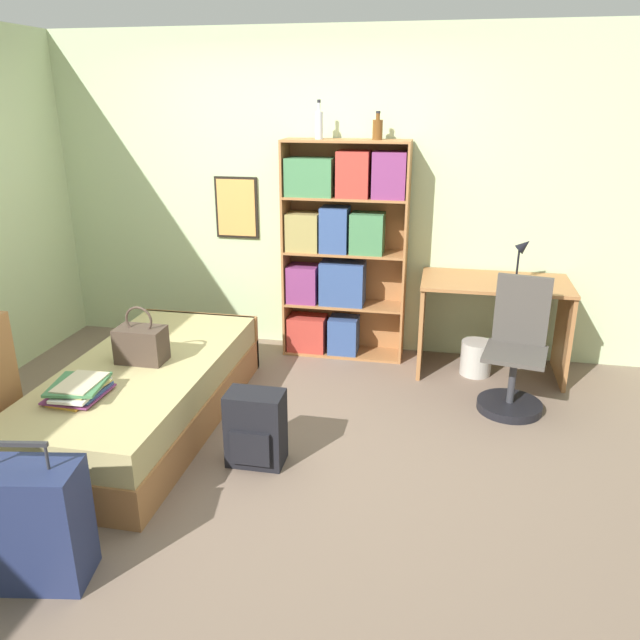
# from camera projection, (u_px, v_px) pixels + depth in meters

# --- Properties ---
(ground_plane) EXTENTS (14.00, 14.00, 0.00)m
(ground_plane) POSITION_uv_depth(u_px,v_px,m) (252.00, 434.00, 4.07)
(ground_plane) COLOR #756051
(wall_back) EXTENTS (10.00, 0.09, 2.60)m
(wall_back) POSITION_uv_depth(u_px,v_px,m) (306.00, 196.00, 5.18)
(wall_back) COLOR beige
(wall_back) RESTS_ON ground_plane
(bed) EXTENTS (0.94, 2.09, 0.44)m
(bed) POSITION_uv_depth(u_px,v_px,m) (146.00, 393.00, 4.15)
(bed) COLOR #A36B3D
(bed) RESTS_ON ground_plane
(handbag) EXTENTS (0.31, 0.19, 0.38)m
(handbag) POSITION_uv_depth(u_px,v_px,m) (141.00, 344.00, 4.06)
(handbag) COLOR #47382D
(handbag) RESTS_ON bed
(book_stack_on_bed) EXTENTS (0.34, 0.38, 0.10)m
(book_stack_on_bed) POSITION_uv_depth(u_px,v_px,m) (80.00, 389.00, 3.59)
(book_stack_on_bed) COLOR gold
(book_stack_on_bed) RESTS_ON bed
(suitcase) EXTENTS (0.54, 0.34, 0.71)m
(suitcase) POSITION_uv_depth(u_px,v_px,m) (28.00, 524.00, 2.76)
(suitcase) COLOR navy
(suitcase) RESTS_ON ground_plane
(bookcase) EXTENTS (1.00, 0.30, 1.77)m
(bookcase) POSITION_uv_depth(u_px,v_px,m) (337.00, 247.00, 5.06)
(bookcase) COLOR #A36B3D
(bookcase) RESTS_ON ground_plane
(bottle_green) EXTENTS (0.06, 0.06, 0.29)m
(bottle_green) POSITION_uv_depth(u_px,v_px,m) (319.00, 124.00, 4.75)
(bottle_green) COLOR #B7BCC1
(bottle_green) RESTS_ON bookcase
(bottle_brown) EXTENTS (0.08, 0.08, 0.21)m
(bottle_brown) POSITION_uv_depth(u_px,v_px,m) (378.00, 129.00, 4.70)
(bottle_brown) COLOR brown
(bottle_brown) RESTS_ON bookcase
(desk) EXTENTS (1.11, 0.62, 0.76)m
(desk) POSITION_uv_depth(u_px,v_px,m) (493.00, 310.00, 4.82)
(desk) COLOR #A36B3D
(desk) RESTS_ON ground_plane
(desk_lamp) EXTENTS (0.15, 0.10, 0.35)m
(desk_lamp) POSITION_uv_depth(u_px,v_px,m) (522.00, 253.00, 4.62)
(desk_lamp) COLOR black
(desk_lamp) RESTS_ON desk
(desk_chair) EXTENTS (0.48, 0.48, 0.93)m
(desk_chair) POSITION_uv_depth(u_px,v_px,m) (514.00, 368.00, 4.33)
(desk_chair) COLOR black
(desk_chair) RESTS_ON ground_plane
(backpack) EXTENTS (0.34, 0.24, 0.46)m
(backpack) POSITION_uv_depth(u_px,v_px,m) (256.00, 429.00, 3.69)
(backpack) COLOR black
(backpack) RESTS_ON ground_plane
(waste_bin) EXTENTS (0.24, 0.24, 0.27)m
(waste_bin) POSITION_uv_depth(u_px,v_px,m) (476.00, 358.00, 4.91)
(waste_bin) COLOR #B7B2A8
(waste_bin) RESTS_ON ground_plane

